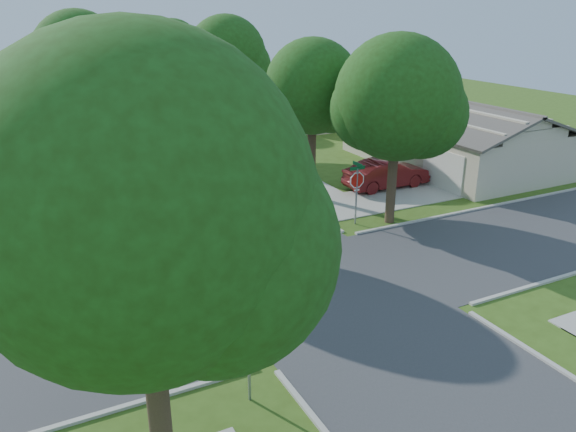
# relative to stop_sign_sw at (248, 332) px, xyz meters

# --- Properties ---
(ground) EXTENTS (100.00, 100.00, 0.00)m
(ground) POSITION_rel_stop_sign_sw_xyz_m (4.70, 4.70, -2.03)
(ground) COLOR #345015
(ground) RESTS_ON ground
(road_ns) EXTENTS (7.00, 100.00, 0.02)m
(road_ns) POSITION_rel_stop_sign_sw_xyz_m (4.70, 4.70, -2.03)
(road_ns) COLOR #333335
(road_ns) RESTS_ON ground
(sidewalk_ne) EXTENTS (1.20, 40.00, 0.04)m
(sidewalk_ne) POSITION_rel_stop_sign_sw_xyz_m (10.80, 30.70, -2.01)
(sidewalk_ne) COLOR #9E9B91
(sidewalk_ne) RESTS_ON ground
(sidewalk_nw) EXTENTS (1.20, 40.00, 0.04)m
(sidewalk_nw) POSITION_rel_stop_sign_sw_xyz_m (-1.40, 30.70, -2.01)
(sidewalk_nw) COLOR #9E9B91
(sidewalk_nw) RESTS_ON ground
(driveway) EXTENTS (8.80, 3.60, 0.05)m
(driveway) POSITION_rel_stop_sign_sw_xyz_m (12.60, 11.80, -2.01)
(driveway) COLOR #9E9B91
(driveway) RESTS_ON ground
(stop_sign_sw) EXTENTS (1.05, 0.80, 2.98)m
(stop_sign_sw) POSITION_rel_stop_sign_sw_xyz_m (0.00, 0.00, 0.00)
(stop_sign_sw) COLOR gray
(stop_sign_sw) RESTS_ON ground
(stop_sign_ne) EXTENTS (1.05, 0.80, 2.98)m
(stop_sign_ne) POSITION_rel_stop_sign_sw_xyz_m (9.40, 9.40, 0.00)
(stop_sign_ne) COLOR gray
(stop_sign_ne) RESTS_ON ground
(tree_e_near) EXTENTS (4.97, 4.80, 8.28)m
(tree_e_near) POSITION_rel_stop_sign_sw_xyz_m (9.45, 13.71, 3.61)
(tree_e_near) COLOR #38281C
(tree_e_near) RESTS_ON ground
(tree_e_mid) EXTENTS (5.59, 5.40, 9.21)m
(tree_e_mid) POSITION_rel_stop_sign_sw_xyz_m (9.46, 25.71, 4.22)
(tree_e_mid) COLOR #38281C
(tree_e_mid) RESTS_ON ground
(tree_e_far) EXTENTS (5.17, 5.00, 8.72)m
(tree_e_far) POSITION_rel_stop_sign_sw_xyz_m (9.45, 38.71, 3.95)
(tree_e_far) COLOR #38281C
(tree_e_far) RESTS_ON ground
(tree_w_near) EXTENTS (5.38, 5.20, 8.97)m
(tree_w_near) POSITION_rel_stop_sign_sw_xyz_m (0.06, 13.71, 4.08)
(tree_w_near) COLOR #38281C
(tree_w_near) RESTS_ON ground
(tree_w_mid) EXTENTS (5.80, 5.60, 9.56)m
(tree_w_mid) POSITION_rel_stop_sign_sw_xyz_m (0.06, 25.71, 4.46)
(tree_w_mid) COLOR #38281C
(tree_w_mid) RESTS_ON ground
(tree_w_far) EXTENTS (4.76, 4.60, 8.04)m
(tree_w_far) POSITION_rel_stop_sign_sw_xyz_m (0.05, 38.71, 3.48)
(tree_w_far) COLOR #38281C
(tree_w_far) RESTS_ON ground
(tree_sw_corner) EXTENTS (6.21, 6.00, 9.55)m
(tree_sw_corner) POSITION_rel_stop_sign_sw_xyz_m (-2.74, -2.29, 4.23)
(tree_sw_corner) COLOR #38281C
(tree_sw_corner) RESTS_ON ground
(tree_ne_corner) EXTENTS (5.80, 5.60, 8.66)m
(tree_ne_corner) POSITION_rel_stop_sign_sw_xyz_m (11.06, 8.91, 3.56)
(tree_ne_corner) COLOR #38281C
(tree_ne_corner) RESTS_ON ground
(house_ne_near) EXTENTS (8.42, 13.60, 4.23)m
(house_ne_near) POSITION_rel_stop_sign_sw_xyz_m (20.69, 15.70, -0.51)
(house_ne_near) COLOR #B5A78F
(house_ne_near) RESTS_ON ground
(house_ne_far) EXTENTS (8.42, 13.60, 4.23)m
(house_ne_far) POSITION_rel_stop_sign_sw_xyz_m (20.69, 33.70, -0.51)
(house_ne_far) COLOR #B5A78F
(house_ne_far) RESTS_ON ground
(car_driveway) EXTENTS (4.94, 1.74, 1.63)m
(car_driveway) POSITION_rel_stop_sign_sw_xyz_m (14.07, 13.40, -1.22)
(car_driveway) COLOR #5F1315
(car_driveway) RESTS_ON ground
(car_curb_east) EXTENTS (1.84, 3.94, 1.30)m
(car_curb_east) POSITION_rel_stop_sign_sw_xyz_m (5.90, 25.81, -1.38)
(car_curb_east) COLOR black
(car_curb_east) RESTS_ON ground
(car_curb_west) EXTENTS (2.11, 4.51, 1.28)m
(car_curb_west) POSITION_rel_stop_sign_sw_xyz_m (3.50, 48.50, -1.39)
(car_curb_west) COLOR black
(car_curb_west) RESTS_ON ground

